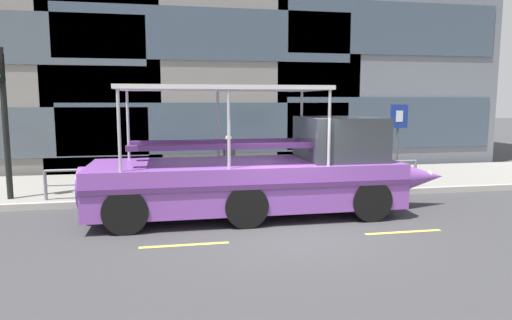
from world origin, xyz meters
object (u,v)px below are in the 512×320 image
object	(u,v)px
traffic_light_pole	(3,108)
pedestrian_mid_left	(229,154)
parking_sign	(398,130)
pedestrian_near_bow	(320,152)
duck_tour_boat	(267,173)

from	to	relation	value
traffic_light_pole	pedestrian_mid_left	bearing A→B (deg)	11.04
parking_sign	pedestrian_near_bow	xyz separation A→B (m)	(-2.31, 1.04, -0.79)
duck_tour_boat	pedestrian_near_bow	bearing A→B (deg)	53.36
parking_sign	pedestrian_near_bow	size ratio (longest dim) A/B	1.61
traffic_light_pole	parking_sign	size ratio (longest dim) A/B	1.59
traffic_light_pole	parking_sign	xyz separation A→B (m)	(11.77, 0.23, -0.74)
pedestrian_mid_left	parking_sign	bearing A→B (deg)	-10.41
duck_tour_boat	parking_sign	bearing A→B (deg)	26.86
duck_tour_boat	pedestrian_mid_left	world-z (taller)	duck_tour_boat
traffic_light_pole	pedestrian_mid_left	world-z (taller)	traffic_light_pole
pedestrian_mid_left	duck_tour_boat	bearing A→B (deg)	-81.56
traffic_light_pole	duck_tour_boat	distance (m)	7.38
parking_sign	duck_tour_boat	distance (m)	5.61
parking_sign	duck_tour_boat	bearing A→B (deg)	-153.14
duck_tour_boat	pedestrian_near_bow	distance (m)	4.42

